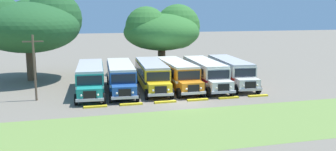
% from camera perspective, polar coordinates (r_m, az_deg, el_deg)
% --- Properties ---
extents(ground_plane, '(220.00, 220.00, 0.00)m').
position_cam_1_polar(ground_plane, '(32.47, 2.35, -4.31)').
color(ground_plane, slate).
extents(foreground_grass_strip, '(80.00, 9.18, 0.01)m').
position_cam_1_polar(foreground_grass_strip, '(26.26, 6.88, -7.87)').
color(foreground_grass_strip, olive).
rests_on(foreground_grass_strip, ground_plane).
extents(parked_bus_slot_0, '(3.29, 10.93, 2.82)m').
position_cam_1_polar(parked_bus_slot_0, '(36.94, -12.24, -0.26)').
color(parked_bus_slot_0, teal).
rests_on(parked_bus_slot_0, ground_plane).
extents(parked_bus_slot_1, '(3.35, 10.94, 2.82)m').
position_cam_1_polar(parked_bus_slot_1, '(37.26, -7.54, -0.03)').
color(parked_bus_slot_1, '#23519E').
rests_on(parked_bus_slot_1, ground_plane).
extents(parked_bus_slot_2, '(3.38, 10.95, 2.82)m').
position_cam_1_polar(parked_bus_slot_2, '(38.12, -2.60, 0.28)').
color(parked_bus_slot_2, yellow).
rests_on(parked_bus_slot_2, ground_plane).
extents(parked_bus_slot_3, '(2.77, 10.85, 2.82)m').
position_cam_1_polar(parked_bus_slot_3, '(38.64, 1.40, 0.42)').
color(parked_bus_slot_3, orange).
rests_on(parked_bus_slot_3, ground_plane).
extents(parked_bus_slot_4, '(3.19, 10.91, 2.82)m').
position_cam_1_polar(parked_bus_slot_4, '(39.31, 5.92, 0.53)').
color(parked_bus_slot_4, silver).
rests_on(parked_bus_slot_4, ground_plane).
extents(parked_bus_slot_5, '(3.52, 10.97, 2.82)m').
position_cam_1_polar(parked_bus_slot_5, '(40.86, 9.90, 0.80)').
color(parked_bus_slot_5, silver).
rests_on(parked_bus_slot_5, ground_plane).
extents(curb_wheelstop_0, '(2.00, 0.36, 0.15)m').
position_cam_1_polar(curb_wheelstop_0, '(31.39, -11.48, -4.87)').
color(curb_wheelstop_0, yellow).
rests_on(curb_wheelstop_0, ground_plane).
extents(curb_wheelstop_1, '(2.00, 0.36, 0.15)m').
position_cam_1_polar(curb_wheelstop_1, '(31.71, -5.88, -4.56)').
color(curb_wheelstop_1, yellow).
rests_on(curb_wheelstop_1, ground_plane).
extents(curb_wheelstop_2, '(2.00, 0.36, 0.15)m').
position_cam_1_polar(curb_wheelstop_2, '(32.33, -0.44, -4.23)').
color(curb_wheelstop_2, yellow).
rests_on(curb_wheelstop_2, ground_plane).
extents(curb_wheelstop_3, '(2.00, 0.36, 0.15)m').
position_cam_1_polar(curb_wheelstop_3, '(33.22, 4.75, -3.87)').
color(curb_wheelstop_3, yellow).
rests_on(curb_wheelstop_3, ground_plane).
extents(curb_wheelstop_4, '(2.00, 0.36, 0.15)m').
position_cam_1_polar(curb_wheelstop_4, '(34.37, 9.62, -3.50)').
color(curb_wheelstop_4, yellow).
rests_on(curb_wheelstop_4, ground_plane).
extents(curb_wheelstop_5, '(2.00, 0.36, 0.15)m').
position_cam_1_polar(curb_wheelstop_5, '(35.75, 14.14, -3.14)').
color(curb_wheelstop_5, yellow).
rests_on(curb_wheelstop_5, ground_plane).
extents(broad_shade_tree, '(10.63, 10.78, 9.13)m').
position_cam_1_polar(broad_shade_tree, '(48.43, -0.94, 7.22)').
color(broad_shade_tree, brown).
rests_on(broad_shade_tree, ground_plane).
extents(secondary_tree, '(12.04, 12.49, 10.64)m').
position_cam_1_polar(secondary_tree, '(45.80, -20.98, 7.60)').
color(secondary_tree, brown).
rests_on(secondary_tree, ground_plane).
extents(utility_pole, '(1.80, 0.20, 6.04)m').
position_cam_1_polar(utility_pole, '(34.76, -20.48, 1.49)').
color(utility_pole, brown).
rests_on(utility_pole, ground_plane).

